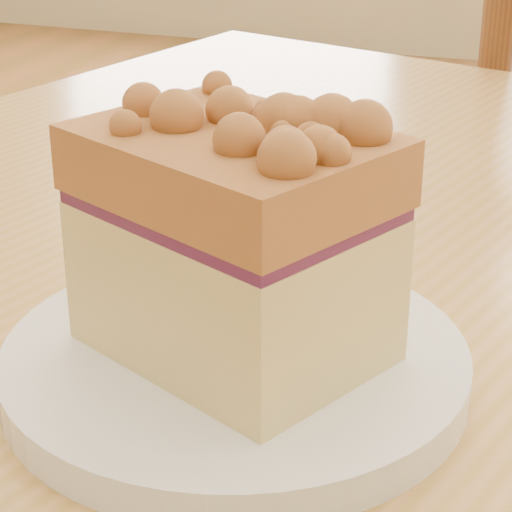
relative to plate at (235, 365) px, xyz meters
The scene contains 2 objects.
plate is the anchor object (origin of this frame).
cake_slice 0.07m from the plate, 130.85° to the left, with size 0.16×0.15×0.13m.
Camera 1 is at (-0.17, -0.30, 1.01)m, focal length 70.00 mm.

